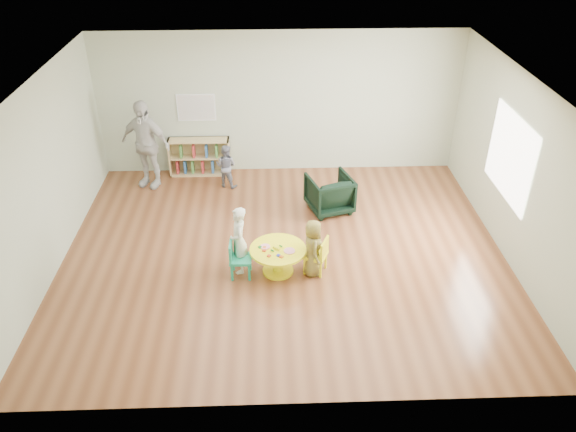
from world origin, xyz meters
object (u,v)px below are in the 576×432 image
at_px(activity_table, 278,256).
at_px(child_right, 313,248).
at_px(armchair, 330,193).
at_px(kid_chair_right, 318,254).
at_px(bookshelf, 199,157).
at_px(child_left, 239,240).
at_px(toddler, 226,166).
at_px(adult_caretaker, 145,144).
at_px(kid_chair_left, 238,258).

relative_size(activity_table, child_right, 0.92).
distance_m(armchair, child_right, 1.91).
xyz_separation_m(kid_chair_right, child_right, (-0.09, -0.03, 0.14)).
xyz_separation_m(bookshelf, child_left, (0.92, -3.28, 0.18)).
height_order(toddler, adult_caretaker, adult_caretaker).
distance_m(activity_table, armchair, 2.05).
relative_size(kid_chair_right, armchair, 0.80).
bearing_deg(toddler, child_left, 118.91).
relative_size(activity_table, kid_chair_right, 1.43).
bearing_deg(toddler, activity_table, 130.04).
bearing_deg(adult_caretaker, kid_chair_left, -36.85).
distance_m(kid_chair_right, child_right, 0.17).
height_order(kid_chair_left, bookshelf, bookshelf).
height_order(child_right, adult_caretaker, adult_caretaker).
height_order(kid_chair_left, armchair, armchair).
bearing_deg(adult_caretaker, toddler, 17.00).
distance_m(child_left, adult_caretaker, 3.40).
bearing_deg(armchair, child_left, 31.05).
relative_size(kid_chair_right, child_left, 0.55).
bearing_deg(toddler, child_right, 138.70).
height_order(activity_table, armchair, armchair).
bearing_deg(armchair, child_right, 59.31).
relative_size(bookshelf, adult_caretaker, 0.70).
height_order(bookshelf, toddler, toddler).
bearing_deg(kid_chair_right, kid_chair_left, 115.05).
height_order(kid_chair_right, adult_caretaker, adult_caretaker).
bearing_deg(armchair, bookshelf, -49.36).
distance_m(bookshelf, toddler, 0.81).
xyz_separation_m(kid_chair_right, adult_caretaker, (-3.04, 2.92, 0.54)).
bearing_deg(bookshelf, activity_table, -65.83).
xyz_separation_m(bookshelf, child_right, (2.02, -3.40, 0.09)).
bearing_deg(child_right, bookshelf, 25.62).
height_order(bookshelf, child_right, child_right).
bearing_deg(activity_table, bookshelf, 114.17).
relative_size(bookshelf, child_right, 1.30).
distance_m(kid_chair_left, kid_chair_right, 1.21).
distance_m(kid_chair_left, child_left, 0.26).
bearing_deg(activity_table, toddler, 108.49).
height_order(child_left, toddler, child_left).
bearing_deg(toddler, bookshelf, -23.10).
relative_size(activity_table, child_left, 0.78).
bearing_deg(child_right, activity_table, 79.49).
height_order(kid_chair_right, toddler, toddler).
bearing_deg(kid_chair_left, activity_table, 98.27).
xyz_separation_m(activity_table, adult_caretaker, (-2.43, 2.90, 0.56)).
bearing_deg(kid_chair_right, child_right, 129.39).
bearing_deg(activity_table, child_right, -5.34).
height_order(activity_table, bookshelf, bookshelf).
relative_size(activity_table, armchair, 1.14).
xyz_separation_m(toddler, adult_caretaker, (-1.50, 0.12, 0.43)).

